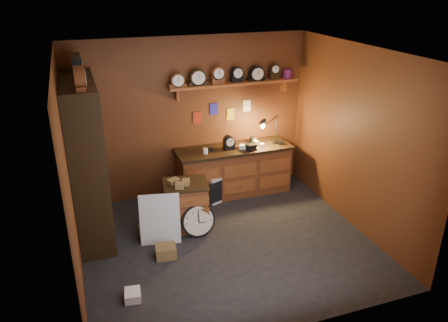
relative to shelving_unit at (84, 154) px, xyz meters
The scene contains 11 objects.
floor 2.40m from the shelving_unit, 28.68° to the right, with size 4.00×4.00×0.00m, color black.
room_shell 2.09m from the shelving_unit, 25.39° to the right, with size 4.02×3.62×2.71m.
shelving_unit is the anchor object (origin of this frame).
workbench 2.61m from the shelving_unit, 11.45° to the left, with size 2.00×0.66×1.36m.
low_cabinet 1.64m from the shelving_unit, 14.76° to the right, with size 0.72×0.64×0.83m.
big_round_clock 1.88m from the shelving_unit, 23.65° to the right, with size 0.50×0.17×0.51m.
white_panel 1.67m from the shelving_unit, 34.75° to the right, with size 0.57×0.02×0.76m, color silver.
mini_fridge 2.34m from the shelving_unit, 11.32° to the left, with size 0.58×0.60×0.46m.
floor_box_a 1.78m from the shelving_unit, 48.92° to the right, with size 0.27×0.23×0.17m, color olive.
floor_box_b 2.12m from the shelving_unit, 79.19° to the right, with size 0.18×0.22×0.11m, color white.
floor_box_c 1.45m from the shelving_unit, 32.00° to the right, with size 0.25×0.21×0.19m, color olive.
Camera 1 is at (-1.81, -5.01, 3.55)m, focal length 35.00 mm.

